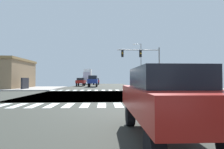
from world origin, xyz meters
TOP-DOWN VIEW (x-y plane):
  - ground at (0.00, 0.00)m, footprint 90.00×90.00m
  - sidewalk_corner_ne at (13.00, 12.00)m, footprint 12.00×12.00m
  - sidewalk_corner_nw at (-13.00, 12.00)m, footprint 12.00×12.00m
  - crosswalk_near at (-0.25, -7.30)m, footprint 13.50×2.00m
  - crosswalk_far at (-0.25, 7.30)m, footprint 13.50×2.00m
  - traffic_signal_mast at (6.00, 7.52)m, footprint 6.26×0.55m
  - street_lamp at (7.53, 17.26)m, footprint 1.78×0.32m
  - box_truck_nearside_1 at (-5.00, 39.53)m, footprint 2.40×7.20m
  - sedan_leading_3 at (-2.00, 34.07)m, footprint 1.80×4.30m
  - sedan_middle_4 at (2.00, -13.55)m, footprint 1.80×4.30m
  - suv_outer_3 at (-2.00, 19.28)m, footprint 1.96×4.60m
  - sedan_inner_5 at (-5.00, 22.85)m, footprint 1.80×4.30m

SIDE VIEW (x-z plane):
  - ground at x=0.00m, z-range -0.05..0.00m
  - crosswalk_near at x=-0.25m, z-range 0.00..0.01m
  - crosswalk_far at x=-0.25m, z-range 0.00..0.01m
  - sidewalk_corner_ne at x=13.00m, z-range 0.00..0.14m
  - sidewalk_corner_nw at x=-13.00m, z-range 0.00..0.14m
  - sedan_leading_3 at x=-2.00m, z-range 0.18..2.06m
  - sedan_middle_4 at x=2.00m, z-range 0.18..2.06m
  - sedan_inner_5 at x=-5.00m, z-range 0.18..2.06m
  - suv_outer_3 at x=-2.00m, z-range 0.22..2.56m
  - box_truck_nearside_1 at x=-5.00m, z-range 0.14..4.99m
  - traffic_signal_mast at x=6.00m, z-range 1.49..7.74m
  - street_lamp at x=7.53m, z-range 0.80..9.55m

